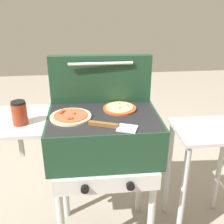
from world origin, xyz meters
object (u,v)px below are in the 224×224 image
Objects in this scene: prep_table at (206,160)px; sauce_jar at (19,113)px; pizza_pepperoni at (70,116)px; grill at (101,138)px; spatula at (113,126)px; pizza_cheese at (120,108)px.

sauce_jar is at bearing -176.86° from prep_table.
pizza_pepperoni is at bearing -179.35° from prep_table.
spatula is (0.05, -0.15, 0.15)m from grill.
pizza_pepperoni reaches higher than spatula.
prep_table is at bearing -8.18° from pizza_cheese.
sauce_jar is (-0.55, -0.14, 0.05)m from pizza_cheese.
grill is 3.65× the size of spatula.
pizza_pepperoni reaches higher than prep_table.
sauce_jar is 0.17× the size of prep_table.
pizza_pepperoni is 0.27m from spatula.
pizza_cheese reaches higher than spatula.
sauce_jar reaches higher than pizza_pepperoni.
sauce_jar is (-0.43, -0.06, 0.21)m from grill.
pizza_pepperoni is 0.92m from prep_table.
sauce_jar reaches higher than prep_table.
pizza_pepperoni is at bearing -162.91° from pizza_cheese.
spatula is (-0.07, -0.23, -0.00)m from pizza_cheese.
grill reaches higher than prep_table.
pizza_cheese is 0.30m from pizza_pepperoni.
sauce_jar is at bearing -168.94° from pizza_pepperoni.
sauce_jar reaches higher than pizza_cheese.
pizza_cheese is 0.57m from sauce_jar.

